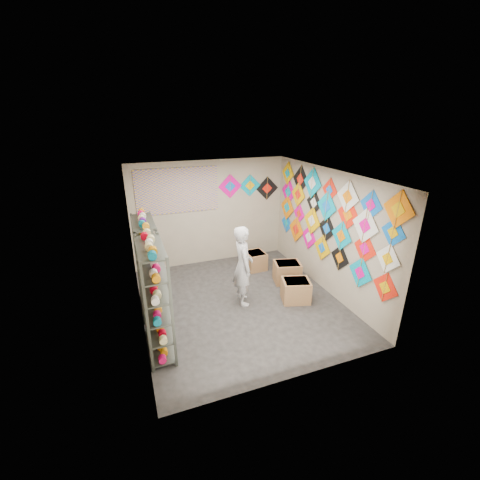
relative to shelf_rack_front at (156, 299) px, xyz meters
name	(u,v)px	position (x,y,z in m)	size (l,w,h in m)	color
ground	(241,302)	(1.78, 0.85, -0.95)	(4.50, 4.50, 0.00)	#282523
room_walls	(241,229)	(1.78, 0.85, 0.69)	(4.50, 4.50, 4.50)	tan
shelf_rack_front	(156,299)	(0.00, 0.00, 0.00)	(0.40, 1.10, 1.90)	#4C5147
shelf_rack_back	(148,266)	(0.00, 1.30, 0.00)	(0.40, 1.10, 1.90)	#4C5147
string_spools	(151,276)	(0.00, 0.65, 0.10)	(0.12, 2.36, 0.12)	#EE0C5B
kite_wall_display	(325,217)	(3.76, 0.92, 0.71)	(0.05, 4.25, 2.04)	red
back_wall_kites	(249,187)	(2.87, 3.09, 1.01)	(1.69, 0.02, 0.77)	#E20289
poster	(178,191)	(0.98, 3.08, 1.05)	(2.00, 0.01, 1.10)	#574CA6
shopkeeper	(243,266)	(1.84, 0.86, -0.10)	(0.49, 0.67, 1.70)	silver
carton_a	(296,290)	(2.91, 0.52, -0.71)	(0.57, 0.48, 0.48)	#936440
carton_b	(287,272)	(3.13, 1.32, -0.71)	(0.60, 0.49, 0.49)	#936440
carton_c	(255,261)	(2.70, 2.22, -0.73)	(0.47, 0.51, 0.45)	#936440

